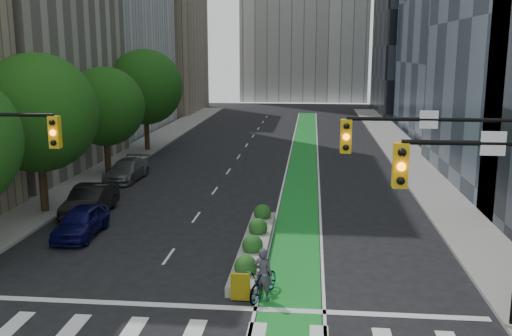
% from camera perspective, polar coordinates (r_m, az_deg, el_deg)
% --- Properties ---
extents(ground, '(160.00, 160.00, 0.00)m').
position_cam_1_polar(ground, '(19.67, -5.85, -15.15)').
color(ground, black).
rests_on(ground, ground).
extents(sidewalk_left, '(3.60, 90.00, 0.15)m').
position_cam_1_polar(sidewalk_left, '(45.77, -14.20, 0.25)').
color(sidewalk_left, gray).
rests_on(sidewalk_left, ground).
extents(sidewalk_right, '(3.60, 90.00, 0.15)m').
position_cam_1_polar(sidewalk_right, '(43.86, 16.23, -0.35)').
color(sidewalk_right, gray).
rests_on(sidewalk_right, ground).
extents(bike_lane_paint, '(2.20, 70.00, 0.01)m').
position_cam_1_polar(bike_lane_paint, '(48.01, 4.77, 1.01)').
color(bike_lane_paint, '#188629').
rests_on(bike_lane_paint, ground).
extents(building_tan_far, '(14.00, 16.00, 26.00)m').
position_cam_1_polar(building_tan_far, '(86.58, -10.55, 14.23)').
color(building_tan_far, tan).
rests_on(building_tan_far, ground).
extents(building_dark_end, '(14.00, 18.00, 28.00)m').
position_cam_1_polar(building_dark_end, '(86.90, 17.03, 14.58)').
color(building_dark_end, black).
rests_on(building_dark_end, ground).
extents(tree_mid, '(6.40, 6.40, 8.78)m').
position_cam_1_polar(tree_mid, '(32.82, -20.99, 5.15)').
color(tree_mid, black).
rests_on(tree_mid, ground).
extents(tree_midfar, '(5.60, 5.60, 7.76)m').
position_cam_1_polar(tree_midfar, '(42.01, -14.87, 5.95)').
color(tree_midfar, black).
rests_on(tree_midfar, ground).
extents(tree_far, '(6.60, 6.60, 9.00)m').
position_cam_1_polar(tree_far, '(51.42, -11.03, 7.94)').
color(tree_far, black).
rests_on(tree_far, ground).
extents(signal_right, '(5.82, 0.51, 7.20)m').
position_cam_1_polar(signal_right, '(18.80, 21.03, -1.57)').
color(signal_right, black).
rests_on(signal_right, ground).
extents(median_planter, '(1.20, 10.26, 1.10)m').
position_cam_1_polar(median_planter, '(25.78, -0.11, -7.54)').
color(median_planter, gray).
rests_on(median_planter, ground).
extents(bicycle, '(1.44, 2.28, 1.13)m').
position_cam_1_polar(bicycle, '(21.20, 0.77, -11.35)').
color(bicycle, gray).
rests_on(bicycle, ground).
extents(cyclist, '(0.81, 0.65, 1.95)m').
position_cam_1_polar(cyclist, '(20.82, 0.71, -10.57)').
color(cyclist, '#3C3742').
rests_on(cyclist, ground).
extents(parked_car_left_near, '(1.80, 4.34, 1.47)m').
position_cam_1_polar(parked_car_left_near, '(28.96, -17.10, -5.15)').
color(parked_car_left_near, '#0B0B44').
rests_on(parked_car_left_near, ground).
extents(parked_car_left_mid, '(1.88, 5.05, 1.65)m').
position_cam_1_polar(parked_car_left_mid, '(32.35, -16.26, -3.18)').
color(parked_car_left_mid, black).
rests_on(parked_car_left_mid, ground).
extents(parked_car_left_far, '(2.29, 5.08, 1.45)m').
position_cam_1_polar(parked_car_left_far, '(40.57, -12.82, -0.18)').
color(parked_car_left_far, '#55585A').
rests_on(parked_car_left_far, ground).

